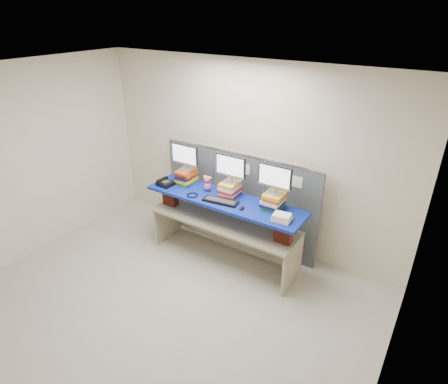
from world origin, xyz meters
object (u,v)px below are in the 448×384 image
Objects in this scene: monitor_left at (185,156)px; keyboard at (221,201)px; desk at (224,228)px; monitor_right at (275,178)px; desk_phone at (165,183)px; monitor_center at (231,167)px; blue_board at (224,200)px.

monitor_left is 0.89× the size of keyboard.
monitor_right reaches higher than desk.
monitor_right is at bearing 10.80° from desk_phone.
monitor_center is (0.79, -0.00, -0.00)m from monitor_left.
blue_board is 0.89m from monitor_left.
monitor_center is 0.89× the size of keyboard.
monitor_right is 0.83m from keyboard.
desk is 4.83× the size of monitor_left.
monitor_left is 0.51m from desk_phone.
monitor_center is 0.48m from keyboard.
keyboard is (-0.68, -0.23, -0.42)m from monitor_right.
monitor_center reaches higher than keyboard.
keyboard is (0.78, -0.24, -0.42)m from monitor_left.
desk_phone reaches higher than keyboard.
blue_board is 0.12m from keyboard.
monitor_right is 0.89× the size of keyboard.
desk_phone reaches higher than desk.
monitor_left is 1.45m from monitor_right.
keyboard is at bearing -160.88° from monitor_right.
desk_phone is (-1.67, -0.22, -0.40)m from monitor_right.
blue_board is 5.13× the size of monitor_right.
desk is 0.94× the size of blue_board.
monitor_center is at bearing 180.00° from monitor_right.
desk is at bearing 9.43° from desk_phone.
desk_phone is (-0.99, 0.01, 0.02)m from keyboard.
blue_board is 5.13× the size of monitor_left.
monitor_center reaches higher than desk_phone.
monitor_center is 1.97× the size of desk_phone.
monitor_right is at bearing 9.69° from desk.
desk_phone is (-0.22, -0.23, -0.40)m from monitor_left.
blue_board is at bearing -170.31° from monitor_right.
monitor_center is (0.03, 0.12, 0.91)m from desk.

